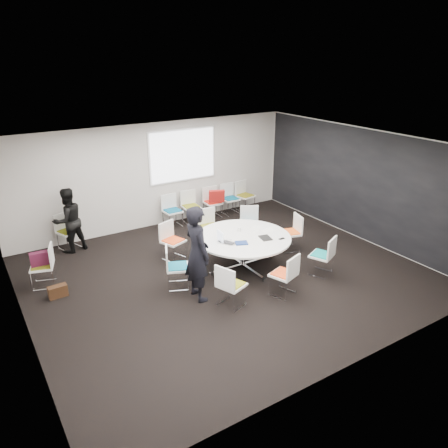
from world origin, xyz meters
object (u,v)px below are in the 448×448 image
person_main (197,253)px  chair_ring_f (231,293)px  maroon_bag (41,258)px  brown_bag (58,291)px  chair_back_e (245,201)px  chair_spare_left (44,274)px  chair_ring_c (210,233)px  chair_ring_b (250,231)px  chair_back_a (173,217)px  chair_ring_d (173,248)px  chair_back_d (230,204)px  chair_back_c (213,208)px  cup (239,229)px  person_back (68,220)px  chair_ring_e (177,275)px  chair_ring_g (284,282)px  chair_person_back (69,238)px  conference_table (243,245)px  laptop (227,241)px  chair_ring_a (290,239)px  chair_back_b (191,212)px  chair_ring_h (322,262)px

person_main → chair_ring_f: bearing=-147.8°
maroon_bag → brown_bag: maroon_bag is taller
chair_back_e → maroon_bag: (-6.11, -1.57, 0.34)m
chair_back_e → chair_spare_left: (-6.10, -1.58, 0.00)m
brown_bag → chair_ring_c: bearing=9.0°
maroon_bag → chair_ring_b: bearing=-4.5°
chair_back_a → chair_spare_left: (-3.66, -1.54, 0.00)m
chair_ring_b → chair_ring_d: 2.11m
chair_ring_f → chair_back_d: 5.07m
chair_back_c → maroon_bag: bearing=20.4°
cup → person_back: bearing=140.7°
chair_ring_e → maroon_bag: size_ratio=2.20×
chair_ring_d → chair_ring_g: (1.14, -2.61, 0.00)m
maroon_bag → chair_ring_f: bearing=-43.5°
person_back → maroon_bag: (-0.92, -1.41, -0.17)m
chair_ring_b → brown_bag: 4.78m
chair_ring_f → chair_ring_b: bearing=117.8°
chair_ring_g → person_back: person_back is taller
chair_ring_c → chair_spare_left: size_ratio=1.00×
chair_back_c → chair_back_d: bearing=-176.0°
chair_spare_left → maroon_bag: bearing=90.0°
chair_back_a → chair_ring_f: bearing=76.3°
cup → chair_back_a: bearing=97.9°
chair_person_back → chair_ring_g: bearing=104.0°
chair_back_c → chair_back_e: same height
conference_table → cup: size_ratio=23.30×
chair_ring_e → chair_person_back: (-1.39, 3.07, 0.00)m
chair_ring_g → chair_back_d: bearing=50.8°
chair_back_c → chair_back_d: size_ratio=1.00×
chair_back_d → laptop: chair_back_d is taller
chair_ring_a → chair_ring_c: same height
chair_ring_b → maroon_bag: size_ratio=2.20×
chair_ring_f → chair_person_back: size_ratio=1.00×
chair_ring_g → maroon_bag: size_ratio=2.20×
chair_person_back → chair_back_e: bearing=159.9°
chair_back_c → chair_ring_f: bearing=66.3°
chair_ring_g → chair_back_b: 4.48m
chair_ring_e → person_back: 3.26m
chair_back_e → chair_spare_left: same height
chair_ring_e → chair_ring_g: bearing=73.3°
laptop → chair_ring_f: bearing=121.8°
chair_ring_h → laptop: bearing=121.7°
chair_ring_h → chair_back_e: 4.34m
chair_ring_b → chair_person_back: 4.45m
chair_back_a → person_main: person_main is taller
chair_back_e → person_main: bearing=33.9°
cup → maroon_bag: (-4.05, 1.16, -0.16)m
chair_ring_f → chair_back_b: 4.50m
chair_ring_e → chair_back_a: (1.37, 3.04, 0.00)m
chair_ring_e → chair_spare_left: bearing=-99.4°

